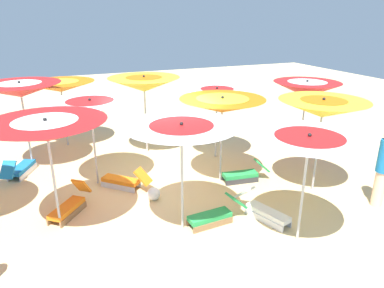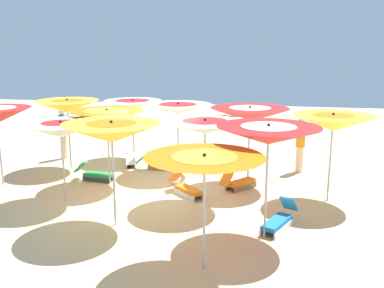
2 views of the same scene
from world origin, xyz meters
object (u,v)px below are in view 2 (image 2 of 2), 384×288
beach_umbrella_0 (133,106)px  beach_umbrella_7 (205,127)px  lounger_1 (187,188)px  beachgoer_0 (63,133)px  beach_umbrella_9 (333,123)px  beach_ball (175,179)px  lounger_5 (239,182)px  beachgoer_1 (300,144)px  lounger_3 (279,220)px  beach_umbrella_11 (204,165)px  beach_umbrella_1 (67,106)px  beach_umbrella_3 (178,109)px  beach_umbrella_6 (250,114)px  lounger_0 (96,174)px  beach_umbrella_4 (107,116)px  beach_umbrella_5 (61,130)px  lounger_4 (159,164)px  beach_umbrella_8 (112,132)px  lounger_2 (131,160)px  beach_umbrella_10 (268,135)px

beach_umbrella_0 → beach_umbrella_7: bearing=-141.3°
lounger_1 → beachgoer_0: (3.09, 5.18, 0.77)m
beach_umbrella_9 → beach_ball: 4.75m
lounger_5 → beach_ball: (0.11, 1.89, -0.05)m
beachgoer_1 → lounger_1: bearing=135.1°
lounger_1 → lounger_3: bearing=7.9°
lounger_1 → beach_umbrella_11: bearing=-30.3°
beach_umbrella_1 → beach_umbrella_0: bearing=-47.2°
beach_umbrella_0 → lounger_1: size_ratio=1.85×
beach_umbrella_7 → beach_umbrella_3: bearing=25.2°
beachgoer_0 → beach_umbrella_6: bearing=-78.7°
beach_ball → lounger_0: bearing=91.8°
beach_umbrella_1 → beachgoer_1: size_ratio=1.31×
lounger_0 → beach_umbrella_4: bearing=-17.9°
beach_umbrella_5 → lounger_4: (3.36, -1.67, -1.73)m
beach_umbrella_8 → beach_ball: 3.80m
beach_umbrella_4 → lounger_1: size_ratio=1.91×
beach_umbrella_5 → beach_umbrella_8: beach_umbrella_8 is taller
beach_umbrella_4 → beachgoer_1: beach_umbrella_4 is taller
lounger_2 → beachgoer_0: 2.86m
beach_umbrella_8 → beachgoer_1: size_ratio=1.36×
beach_umbrella_10 → lounger_2: 7.04m
beach_umbrella_9 → beach_umbrella_11: 4.94m
beach_umbrella_10 → beachgoer_0: (5.39, 7.35, -1.28)m
lounger_3 → lounger_5: lounger_5 is taller
beach_umbrella_11 → lounger_0: 6.45m
lounger_3 → beach_umbrella_7: bearing=-99.7°
beachgoer_0 → beach_umbrella_0: bearing=-54.6°
beach_umbrella_4 → beach_umbrella_6: size_ratio=0.96×
beach_umbrella_5 → lounger_2: 4.05m
beach_umbrella_5 → lounger_5: 5.10m
lounger_1 → beach_umbrella_3: bearing=151.7°
lounger_0 → beach_umbrella_7: bearing=-13.0°
lounger_0 → beach_ball: 2.48m
beach_umbrella_4 → lounger_5: size_ratio=1.94×
beach_umbrella_8 → lounger_1: (2.25, -1.22, -1.97)m
lounger_1 → lounger_0: bearing=-151.2°
beach_ball → beachgoer_0: bearing=64.7°
beach_umbrella_3 → beach_ball: size_ratio=7.30×
beach_umbrella_11 → lounger_5: (4.63, -0.29, -1.78)m
beach_umbrella_5 → beachgoer_1: bearing=-57.9°
beach_umbrella_5 → beach_umbrella_7: bearing=-82.3°
beach_umbrella_11 → beach_umbrella_0: bearing=26.9°
beach_umbrella_6 → beachgoer_0: (1.82, 6.79, -1.14)m
beach_umbrella_10 → beach_umbrella_9: bearing=-31.9°
beach_umbrella_7 → beach_umbrella_10: (-1.76, -1.58, 0.21)m
beach_umbrella_0 → beachgoer_1: bearing=-95.9°
beach_umbrella_10 → lounger_4: (4.63, 3.57, -2.05)m
beach_umbrella_4 → beach_umbrella_8: 3.05m
beachgoer_1 → beach_ball: 4.28m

